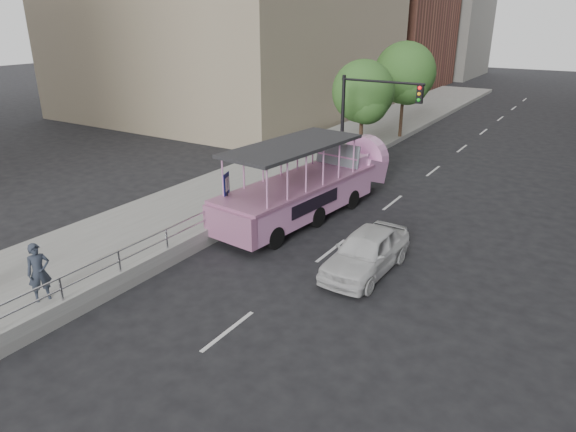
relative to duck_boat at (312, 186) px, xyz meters
name	(u,v)px	position (x,y,z in m)	size (l,w,h in m)	color
ground	(243,290)	(1.50, -6.93, -1.21)	(160.00, 160.00, 0.00)	black
sidewalk	(269,176)	(-4.25, 3.07, -1.06)	(5.50, 80.00, 0.30)	gray
kerb_wall	(207,233)	(-1.62, -4.93, -0.73)	(0.24, 30.00, 0.36)	#ABABA6
guardrail	(206,216)	(-1.62, -4.93, -0.07)	(0.07, 22.00, 0.71)	#B6B6BB
duck_boat	(312,186)	(0.00, 0.00, 0.00)	(3.41, 10.05, 3.27)	black
car	(366,252)	(4.20, -3.76, -0.49)	(1.70, 4.23, 1.44)	silver
pedestrian_near	(39,272)	(-2.72, -10.83, -0.04)	(0.64, 0.42, 1.75)	#2A313F
parking_sign	(227,197)	(-1.40, -3.93, 0.41)	(0.21, 0.55, 2.56)	black
traffic_signal	(365,112)	(-0.21, 5.57, 2.28)	(4.20, 0.32, 5.20)	black
street_tree_near	(364,94)	(-1.80, 8.99, 2.60)	(3.52, 3.52, 5.72)	#352218
street_tree_far	(406,75)	(-1.60, 14.99, 3.09)	(3.97, 3.97, 6.45)	#352218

